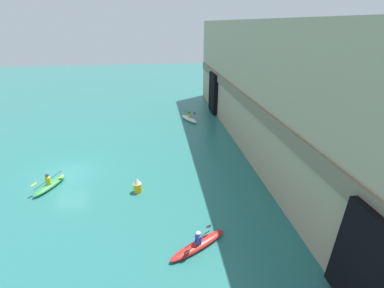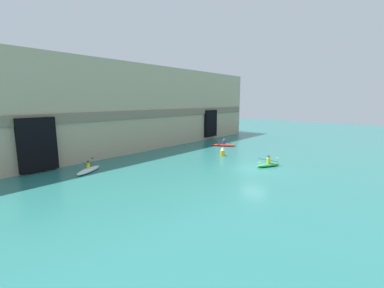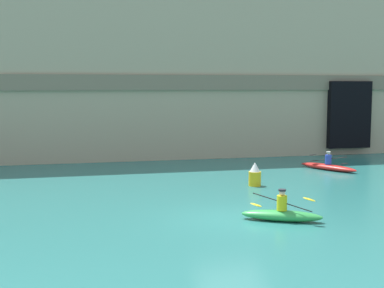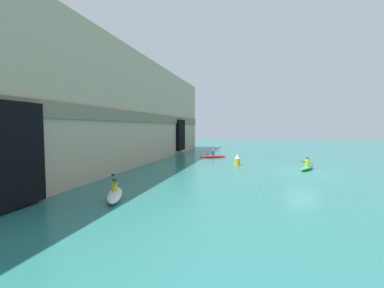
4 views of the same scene
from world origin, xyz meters
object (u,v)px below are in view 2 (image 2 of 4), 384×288
Objects in this scene: kayak_white at (89,170)px; marker_buoy at (222,152)px; kayak_red at (224,145)px; kayak_green at (268,164)px.

marker_buoy is at bearing -46.93° from kayak_white.
kayak_green is at bearing 116.53° from kayak_red.
kayak_red is 6.53m from marker_buoy.
kayak_green is 2.51× the size of marker_buoy.
kayak_red is at bearing 81.44° from kayak_green.
kayak_white is 2.83× the size of marker_buoy.
kayak_red is at bearing -31.50° from kayak_white.
kayak_white is 1.13× the size of kayak_green.
kayak_red is 1.09× the size of kayak_white.
kayak_green is at bearing -101.58° from marker_buoy.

